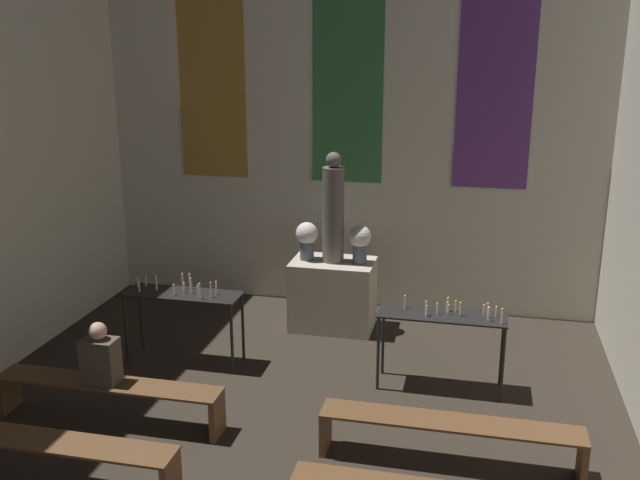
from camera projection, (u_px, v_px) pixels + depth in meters
name	position (u px, v px, depth m)	size (l,w,h in m)	color
wall_back	(348.00, 105.00, 10.07)	(7.40, 0.16, 5.86)	beige
altar	(333.00, 294.00, 9.80)	(1.12, 0.73, 0.96)	#BCB29E
statue	(333.00, 211.00, 9.47)	(0.29, 0.29, 1.49)	#5B5651
flower_vase_left	(307.00, 238.00, 9.66)	(0.30, 0.30, 0.52)	#4C5666
flower_vase_right	(360.00, 241.00, 9.50)	(0.30, 0.30, 0.52)	#4C5666
candle_rack_left	(183.00, 302.00, 8.66)	(1.43, 0.46, 1.10)	black
candle_rack_right	(442.00, 324.00, 8.00)	(1.43, 0.46, 1.08)	black
pew_third_left	(46.00, 451.00, 6.33)	(2.43, 0.36, 0.46)	brown
pew_back_left	(109.00, 392.00, 7.37)	(2.43, 0.36, 0.46)	brown
pew_back_right	(450.00, 432.00, 6.63)	(2.43, 0.36, 0.46)	brown
person_seated	(100.00, 357.00, 7.28)	(0.36, 0.24, 0.66)	#4C4238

